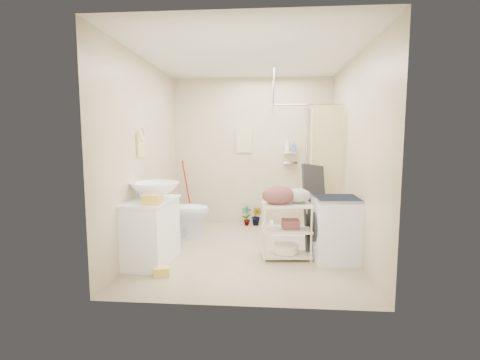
% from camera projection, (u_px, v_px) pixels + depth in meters
% --- Properties ---
extents(floor, '(3.20, 3.20, 0.00)m').
position_uv_depth(floor, '(247.00, 251.00, 4.77)').
color(floor, tan).
rests_on(floor, ground).
extents(ceiling, '(2.80, 3.20, 0.04)m').
position_uv_depth(ceiling, '(248.00, 55.00, 4.47)').
color(ceiling, silver).
rests_on(ceiling, ground).
extents(wall_back, '(2.80, 0.04, 2.60)m').
position_uv_depth(wall_back, '(252.00, 152.00, 6.20)').
color(wall_back, beige).
rests_on(wall_back, ground).
extents(wall_front, '(2.80, 0.04, 2.60)m').
position_uv_depth(wall_front, '(237.00, 165.00, 3.03)').
color(wall_front, beige).
rests_on(wall_front, ground).
extents(wall_left, '(0.04, 3.20, 2.60)m').
position_uv_depth(wall_left, '(145.00, 156.00, 4.73)').
color(wall_left, beige).
rests_on(wall_left, ground).
extents(wall_right, '(0.04, 3.20, 2.60)m').
position_uv_depth(wall_right, '(355.00, 157.00, 4.51)').
color(wall_right, beige).
rests_on(wall_right, ground).
extents(vanity, '(0.54, 0.91, 0.78)m').
position_uv_depth(vanity, '(152.00, 231.00, 4.30)').
color(vanity, white).
rests_on(vanity, ground).
extents(sink, '(0.71, 0.71, 0.21)m').
position_uv_depth(sink, '(155.00, 190.00, 4.33)').
color(sink, white).
rests_on(sink, vanity).
extents(counter_basket, '(0.20, 0.16, 0.11)m').
position_uv_depth(counter_basket, '(152.00, 200.00, 3.95)').
color(counter_basket, gold).
rests_on(counter_basket, vanity).
extents(floor_basket, '(0.29, 0.25, 0.13)m').
position_uv_depth(floor_basket, '(162.00, 270.00, 3.89)').
color(floor_basket, '#EACF4B').
rests_on(floor_basket, ground).
extents(toilet, '(0.85, 0.53, 0.83)m').
position_uv_depth(toilet, '(183.00, 211.00, 5.41)').
color(toilet, white).
rests_on(toilet, ground).
extents(mop, '(0.13, 0.13, 1.15)m').
position_uv_depth(mop, '(186.00, 193.00, 6.22)').
color(mop, '#C50308').
rests_on(mop, ground).
extents(potted_plant_a, '(0.18, 0.13, 0.35)m').
position_uv_depth(potted_plant_a, '(246.00, 216.00, 6.17)').
color(potted_plant_a, brown).
rests_on(potted_plant_a, ground).
extents(potted_plant_b, '(0.23, 0.22, 0.33)m').
position_uv_depth(potted_plant_b, '(257.00, 216.00, 6.16)').
color(potted_plant_b, '#9B472E').
rests_on(potted_plant_b, ground).
extents(hanging_towel, '(0.28, 0.03, 0.42)m').
position_uv_depth(hanging_towel, '(244.00, 141.00, 6.17)').
color(hanging_towel, beige).
rests_on(hanging_towel, wall_back).
extents(towel_ring, '(0.04, 0.22, 0.34)m').
position_uv_depth(towel_ring, '(141.00, 143.00, 4.51)').
color(towel_ring, '#D7CC7C').
rests_on(towel_ring, wall_left).
extents(tp_holder, '(0.08, 0.12, 0.14)m').
position_uv_depth(tp_holder, '(150.00, 197.00, 4.84)').
color(tp_holder, silver).
rests_on(tp_holder, wall_left).
extents(shower, '(1.10, 1.10, 2.10)m').
position_uv_depth(shower, '(303.00, 169.00, 5.62)').
color(shower, white).
rests_on(shower, ground).
extents(shampoo_bottle_a, '(0.09, 0.09, 0.22)m').
position_uv_depth(shampoo_bottle_a, '(287.00, 145.00, 6.07)').
color(shampoo_bottle_a, white).
rests_on(shampoo_bottle_a, shower).
extents(shampoo_bottle_b, '(0.08, 0.09, 0.16)m').
position_uv_depth(shampoo_bottle_b, '(294.00, 147.00, 6.05)').
color(shampoo_bottle_b, '#355CA2').
rests_on(shampoo_bottle_b, shower).
extents(washing_machine, '(0.58, 0.60, 0.80)m').
position_uv_depth(washing_machine, '(336.00, 229.00, 4.38)').
color(washing_machine, silver).
rests_on(washing_machine, ground).
extents(laundry_rack, '(0.65, 0.41, 0.86)m').
position_uv_depth(laundry_rack, '(286.00, 225.00, 4.43)').
color(laundry_rack, beige).
rests_on(laundry_rack, ground).
extents(ironing_board, '(0.35, 0.26, 1.23)m').
position_uv_depth(ironing_board, '(315.00, 207.00, 4.68)').
color(ironing_board, black).
rests_on(ironing_board, ground).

